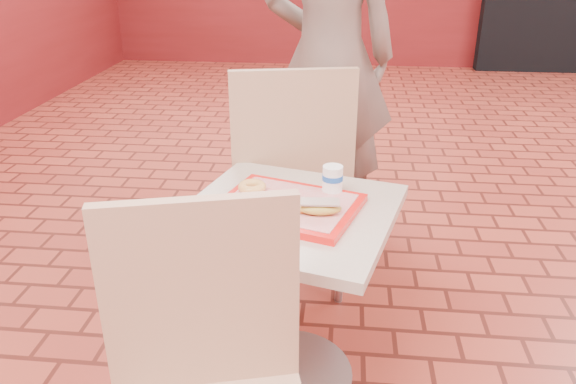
# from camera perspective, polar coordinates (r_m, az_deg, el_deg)

# --- Properties ---
(main_table) EXTENTS (0.64, 0.64, 0.67)m
(main_table) POSITION_cam_1_polar(r_m,az_deg,el_deg) (1.85, -0.00, -7.89)
(main_table) COLOR #BAA996
(main_table) RESTS_ON ground
(chair_main_back) EXTENTS (0.56, 0.56, 1.02)m
(chair_main_back) POSITION_cam_1_polar(r_m,az_deg,el_deg) (2.30, 0.18, 2.03)
(chair_main_back) COLOR tan
(chair_main_back) RESTS_ON ground
(customer) EXTENTS (0.69, 0.48, 1.81)m
(customer) POSITION_cam_1_polar(r_m,az_deg,el_deg) (2.84, 4.18, 13.52)
(customer) COLOR #706057
(customer) RESTS_ON ground
(serving_tray) EXTENTS (0.42, 0.32, 0.03)m
(serving_tray) POSITION_cam_1_polar(r_m,az_deg,el_deg) (1.74, -0.00, -1.42)
(serving_tray) COLOR red
(serving_tray) RESTS_ON main_table
(ring_donut) EXTENTS (0.12, 0.12, 0.03)m
(ring_donut) POSITION_cam_1_polar(r_m,az_deg,el_deg) (1.81, -3.68, 0.53)
(ring_donut) COLOR #EBAC55
(ring_donut) RESTS_ON serving_tray
(long_john_donut) EXTENTS (0.14, 0.07, 0.04)m
(long_john_donut) POSITION_cam_1_polar(r_m,az_deg,el_deg) (1.66, 3.12, -1.60)
(long_john_donut) COLOR gold
(long_john_donut) RESTS_ON serving_tray
(paper_cup) EXTENTS (0.07, 0.07, 0.08)m
(paper_cup) POSITION_cam_1_polar(r_m,az_deg,el_deg) (1.80, 4.55, 1.41)
(paper_cup) COLOR white
(paper_cup) RESTS_ON serving_tray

